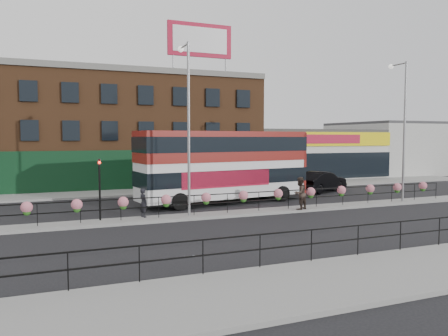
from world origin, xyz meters
name	(u,v)px	position (x,y,z in m)	size (l,w,h in m)	color
ground	(243,214)	(0.00, 0.00, 0.00)	(120.00, 120.00, 0.00)	black
south_pavement	(396,272)	(0.00, -12.00, 0.07)	(60.00, 4.00, 0.15)	gray
north_pavement	(184,190)	(0.00, 12.00, 0.07)	(60.00, 4.00, 0.15)	gray
median	(243,213)	(0.00, 0.00, 0.07)	(60.00, 1.60, 0.15)	gray
yellow_line_inner	(351,256)	(0.00, -9.70, 0.01)	(60.00, 0.10, 0.01)	gold
yellow_line_outer	(354,257)	(0.00, -9.88, 0.01)	(60.00, 0.10, 0.01)	gold
brick_building	(120,130)	(-4.00, 19.96, 5.13)	(25.00, 12.21, 10.30)	brown
supermarket	(299,153)	(16.00, 19.90, 2.65)	(15.00, 12.25, 5.30)	silver
warehouse_east	(399,148)	(30.75, 20.00, 3.15)	(14.50, 12.00, 6.30)	#B3B4AE
billboard	(200,40)	(2.50, 14.99, 13.18)	(6.00, 0.29, 4.40)	maroon
median_railing	(243,196)	(0.00, 0.00, 1.05)	(30.04, 0.56, 1.23)	black
south_railing	(311,238)	(-2.00, -10.10, 0.96)	(20.04, 0.05, 1.12)	black
double_decker_bus	(225,159)	(0.68, 4.51, 2.99)	(12.28, 4.41, 4.86)	silver
car	(321,182)	(10.22, 7.06, 0.85)	(5.43, 3.70, 1.70)	black
pedestrian_a	(143,203)	(-5.73, 0.45, 0.93)	(0.53, 0.66, 1.56)	black
pedestrian_b	(300,193)	(3.46, -0.54, 1.12)	(1.16, 1.05, 1.95)	#362923
lamp_column_west	(187,113)	(-3.28, 0.28, 5.77)	(0.34, 1.66, 9.49)	gray
lamp_column_east	(402,119)	(11.76, 0.05, 5.70)	(0.34, 1.64, 9.37)	gray
traffic_light_median	(99,176)	(-8.00, 0.39, 2.47)	(0.15, 0.28, 3.65)	black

